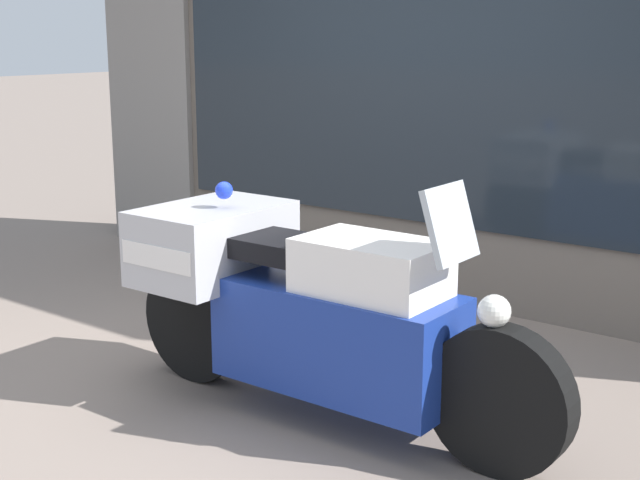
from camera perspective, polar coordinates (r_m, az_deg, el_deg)
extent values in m
plane|color=gray|center=(4.97, -4.83, -8.41)|extent=(60.00, 60.00, 0.00)
cube|color=#6B6056|center=(6.24, 7.64, 13.54)|extent=(6.33, 0.40, 3.75)
cube|color=gray|center=(7.95, -9.70, 13.38)|extent=(0.96, 0.55, 3.75)
cube|color=#1E262D|center=(5.84, 10.47, 13.96)|extent=(5.13, 0.02, 2.75)
cube|color=slate|center=(6.25, 10.47, -1.39)|extent=(4.91, 0.30, 0.55)
cube|color=silver|center=(6.21, 11.44, 7.58)|extent=(4.91, 0.02, 1.43)
cube|color=beige|center=(6.06, 11.15, 14.17)|extent=(4.91, 0.30, 0.02)
cube|color=navy|center=(7.09, -2.78, 14.55)|extent=(0.18, 0.04, 0.05)
cube|color=#C68E19|center=(6.53, 3.64, 14.65)|extent=(0.18, 0.04, 0.05)
cube|color=black|center=(6.06, 11.16, 14.55)|extent=(0.18, 0.04, 0.05)
cube|color=maroon|center=(5.70, 19.77, 14.14)|extent=(0.18, 0.04, 0.05)
cube|color=#2866B7|center=(6.70, 1.57, 3.39)|extent=(0.19, 0.02, 0.27)
cylinder|color=black|center=(3.86, 11.42, -10.02)|extent=(0.65, 0.15, 0.65)
cylinder|color=black|center=(4.81, -7.85, -5.12)|extent=(0.65, 0.15, 0.65)
cube|color=navy|center=(4.21, 1.14, -6.24)|extent=(1.20, 0.48, 0.49)
cube|color=white|center=(4.01, 3.31, -1.95)|extent=(0.66, 0.43, 0.28)
cube|color=black|center=(4.26, -1.80, -0.60)|extent=(0.70, 0.36, 0.10)
cube|color=#B7B7BC|center=(4.60, -6.87, -0.15)|extent=(0.53, 0.79, 0.38)
cube|color=white|center=(4.60, -6.87, -0.15)|extent=(0.48, 0.80, 0.11)
cube|color=#B2BCC6|center=(3.75, 8.34, 1.04)|extent=(0.13, 0.33, 0.32)
sphere|color=white|center=(3.74, 11.09, -4.49)|extent=(0.14, 0.14, 0.14)
sphere|color=blue|center=(4.49, -6.16, 3.18)|extent=(0.09, 0.09, 0.09)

